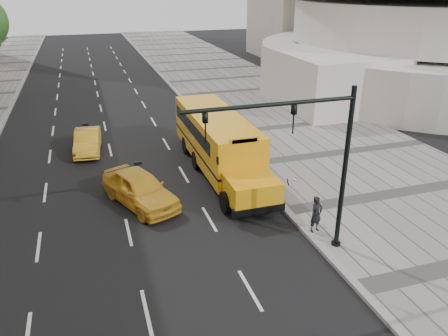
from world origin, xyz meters
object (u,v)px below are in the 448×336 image
object	(u,v)px
taxi_far	(88,141)
traffic_signal	(311,155)
school_bus	(217,138)
pedestrian	(316,214)
taxi_near	(140,188)

from	to	relation	value
taxi_far	traffic_signal	distance (m)	16.01
school_bus	pedestrian	xyz separation A→B (m)	(1.81, -7.77, -0.84)
taxi_near	traffic_signal	bearing A→B (deg)	-70.89
taxi_near	pedestrian	size ratio (longest dim) A/B	3.02
school_bus	pedestrian	size ratio (longest dim) A/B	7.43
pedestrian	traffic_signal	world-z (taller)	traffic_signal
school_bus	taxi_near	distance (m)	5.58
traffic_signal	taxi_far	bearing A→B (deg)	118.42
taxi_far	traffic_signal	world-z (taller)	traffic_signal
taxi_far	pedestrian	world-z (taller)	pedestrian
school_bus	taxi_far	bearing A→B (deg)	144.39
school_bus	traffic_signal	size ratio (longest dim) A/B	1.81
school_bus	taxi_near	world-z (taller)	school_bus
taxi_near	pedestrian	world-z (taller)	pedestrian
school_bus	pedestrian	bearing A→B (deg)	-76.88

